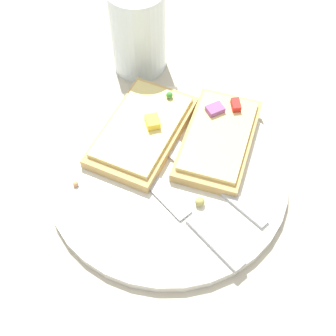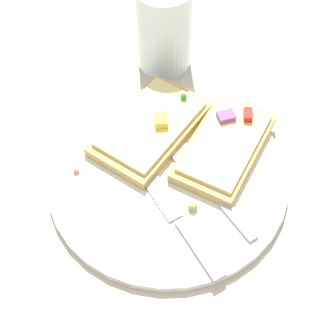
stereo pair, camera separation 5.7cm
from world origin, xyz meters
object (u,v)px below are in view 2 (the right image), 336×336
Objects in this scene: pizza_slice_corner at (225,145)px; pizza_slice_main at (154,126)px; plate at (168,175)px; fork at (191,166)px; knife at (174,215)px; drinking_glass at (164,28)px.

pizza_slice_main is at bearing -81.67° from pizza_slice_corner.
plate is 1.38× the size of fork.
knife is 1.28× the size of pizza_slice_corner.
knife is 0.28m from drinking_glass.
plate is at bearing -107.37° from drinking_glass.
pizza_slice_corner is 0.20m from drinking_glass.
pizza_slice_corner is at bearing -64.15° from knife.
fork is 0.08m from pizza_slice_main.
fork is (0.03, -0.00, 0.01)m from plate.
fork is 1.29× the size of pizza_slice_corner.
pizza_slice_main is at bearing -19.20° from knife.
fork is 1.18× the size of pizza_slice_main.
knife is 0.13m from pizza_slice_main.
drinking_glass reaches higher than pizza_slice_corner.
knife is at bearing -106.32° from drinking_glass.
drinking_glass reaches higher than plate.
knife is at bearing -6.24° from pizza_slice_corner.
plate is 0.08m from pizza_slice_corner.
pizza_slice_corner is (0.07, -0.06, 0.00)m from pizza_slice_main.
drinking_glass reaches higher than knife.
drinking_glass is (0.06, 0.13, 0.04)m from pizza_slice_main.
plate is at bearing -23.97° from knife.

